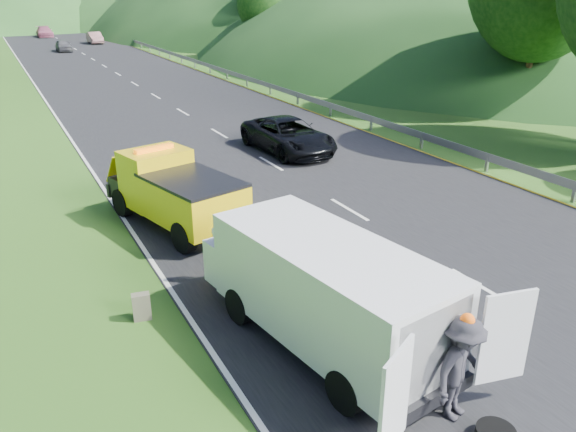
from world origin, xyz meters
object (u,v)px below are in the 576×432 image
tow_truck (174,190)px  child (258,287)px  woman (221,283)px  worker (454,416)px  white_van (322,287)px  suitcase (142,307)px  passing_suv (288,152)px

tow_truck → child: tow_truck is taller
woman → child: size_ratio=1.50×
tow_truck → worker: (1.72, -10.55, -1.14)m
white_van → worker: size_ratio=3.55×
suitcase → white_van: bearing=-40.6°
passing_suv → child: bearing=-124.0°
child → worker: 5.82m
woman → passing_suv: 12.34m
white_van → tow_truck: bearing=87.3°
worker → suitcase: (-4.04, 5.61, 0.32)m
white_van → child: size_ratio=6.74×
suitcase → tow_truck: bearing=64.9°
child → worker: bearing=-38.3°
worker → passing_suv: worker is taller
tow_truck → suitcase: size_ratio=8.95×
woman → suitcase: bearing=95.9°
worker → woman: bearing=88.7°
white_van → worker: (0.94, -2.96, -1.33)m
woman → passing_suv: woman is taller
white_van → woman: white_van is taller
white_van → suitcase: white_van is taller
worker → suitcase: 6.92m
white_van → passing_suv: bearing=56.4°
white_van → suitcase: 4.20m
child → tow_truck: bearing=137.6°
white_van → woman: bearing=96.7°
worker → suitcase: bearing=108.1°
child → suitcase: size_ratio=1.61×
suitcase → passing_suv: (9.36, 10.77, -0.32)m
child → passing_suv: passing_suv is taller
white_van → passing_suv: 14.87m
child → passing_suv: 12.46m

